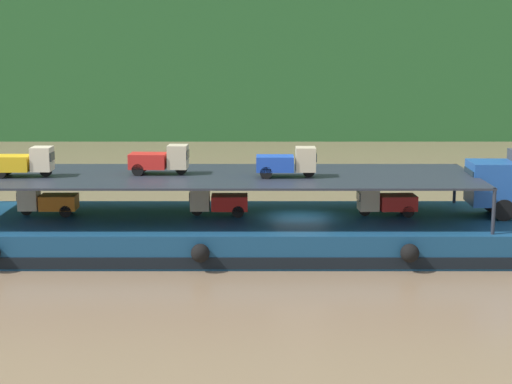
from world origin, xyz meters
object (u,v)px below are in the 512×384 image
cargo_barge (302,233)px  mini_truck_upper_fore (289,162)px  mini_truck_lower_mid (387,201)px  mini_truck_upper_stern (26,162)px  mini_truck_lower_aft (219,201)px  mini_truck_upper_mid (162,160)px  mini_truck_lower_stern (49,201)px

cargo_barge → mini_truck_upper_fore: mini_truck_upper_fore is taller
mini_truck_lower_mid → mini_truck_upper_stern: mini_truck_upper_stern is taller
mini_truck_lower_aft → mini_truck_upper_mid: size_ratio=0.99×
mini_truck_lower_stern → mini_truck_upper_fore: mini_truck_upper_fore is taller
mini_truck_upper_mid → cargo_barge: bearing=-2.5°
mini_truck_upper_mid → mini_truck_upper_fore: same height
cargo_barge → mini_truck_lower_mid: mini_truck_lower_mid is taller
mini_truck_lower_mid → mini_truck_upper_fore: size_ratio=1.02×
mini_truck_lower_stern → mini_truck_upper_stern: 2.33m
mini_truck_lower_mid → mini_truck_upper_mid: 10.80m
mini_truck_lower_aft → mini_truck_lower_mid: same height
cargo_barge → mini_truck_upper_stern: mini_truck_upper_stern is taller
cargo_barge → mini_truck_upper_mid: (-6.55, 0.29, 3.44)m
mini_truck_lower_mid → mini_truck_upper_stern: (-16.78, -0.86, 2.00)m
cargo_barge → mini_truck_lower_mid: (4.07, 0.42, 1.44)m
cargo_barge → mini_truck_lower_stern: mini_truck_lower_stern is taller
mini_truck_lower_stern → mini_truck_upper_mid: bearing=-2.2°
mini_truck_lower_mid → mini_truck_upper_fore: (-4.70, -0.98, 2.00)m
cargo_barge → mini_truck_lower_aft: mini_truck_lower_aft is taller
mini_truck_lower_aft → mini_truck_upper_fore: bearing=-17.0°
mini_truck_upper_stern → mini_truck_upper_mid: bearing=6.8°
mini_truck_lower_stern → mini_truck_upper_mid: mini_truck_upper_mid is taller
mini_truck_upper_mid → mini_truck_upper_fore: bearing=-8.2°
cargo_barge → mini_truck_upper_fore: size_ratio=12.02×
mini_truck_lower_stern → mini_truck_lower_mid: (16.04, -0.08, 0.00)m
cargo_barge → mini_truck_lower_aft: 4.16m
mini_truck_upper_fore → mini_truck_lower_aft: bearing=163.0°
mini_truck_upper_stern → cargo_barge: bearing=2.0°
mini_truck_lower_aft → mini_truck_upper_mid: bearing=-177.0°
mini_truck_lower_stern → mini_truck_upper_fore: (11.34, -1.05, 2.00)m
cargo_barge → mini_truck_upper_mid: bearing=177.5°
mini_truck_lower_aft → mini_truck_upper_mid: mini_truck_upper_mid is taller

